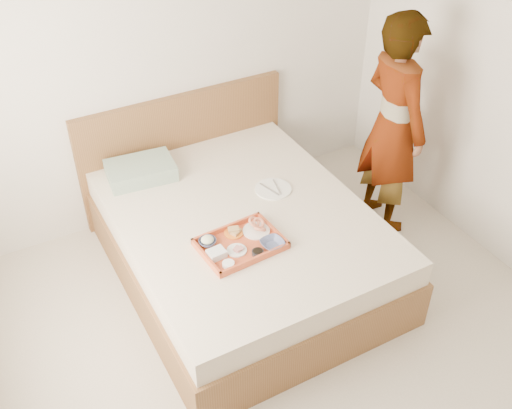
{
  "coord_description": "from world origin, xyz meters",
  "views": [
    {
      "loc": [
        -1.36,
        -1.77,
        2.99
      ],
      "look_at": [
        0.1,
        0.9,
        0.65
      ],
      "focal_mm": 42.32,
      "sensor_mm": 36.0,
      "label": 1
    }
  ],
  "objects": [
    {
      "name": "bed",
      "position": [
        0.05,
        1.0,
        0.27
      ],
      "size": [
        1.65,
        2.0,
        0.53
      ],
      "primitive_type": "cube",
      "color": "brown",
      "rests_on": "ground"
    },
    {
      "name": "dinner_plate",
      "position": [
        0.36,
        1.13,
        0.54
      ],
      "size": [
        0.27,
        0.27,
        0.01
      ],
      "primitive_type": "cylinder",
      "rotation": [
        0.0,
        0.0,
        -0.06
      ],
      "color": "white",
      "rests_on": "bed"
    },
    {
      "name": "person",
      "position": [
        1.28,
        1.02,
        0.83
      ],
      "size": [
        0.43,
        0.63,
        1.67
      ],
      "primitive_type": "imported",
      "rotation": [
        0.0,
        0.0,
        1.52
      ],
      "color": "white",
      "rests_on": "ground"
    },
    {
      "name": "pillow",
      "position": [
        -0.38,
        1.71,
        0.59
      ],
      "size": [
        0.49,
        0.36,
        0.11
      ],
      "primitive_type": "cube",
      "rotation": [
        0.0,
        0.0,
        -0.1
      ],
      "color": "gray",
      "rests_on": "bed"
    },
    {
      "name": "sauce_dish",
      "position": [
        -0.06,
        0.58,
        0.56
      ],
      "size": [
        0.08,
        0.08,
        0.03
      ],
      "primitive_type": "cylinder",
      "rotation": [
        0.0,
        0.0,
        0.07
      ],
      "color": "black",
      "rests_on": "tray"
    },
    {
      "name": "salad_bowl",
      "position": [
        -0.28,
        0.81,
        0.56
      ],
      "size": [
        0.12,
        0.12,
        0.03
      ],
      "primitive_type": "imported",
      "rotation": [
        0.0,
        0.0,
        0.07
      ],
      "color": "#172344",
      "rests_on": "tray"
    },
    {
      "name": "wall_back",
      "position": [
        0.0,
        2.0,
        1.3
      ],
      "size": [
        3.5,
        0.01,
        2.6
      ],
      "primitive_type": "cube",
      "color": "silver",
      "rests_on": "ground"
    },
    {
      "name": "ground",
      "position": [
        0.0,
        0.0,
        0.0
      ],
      "size": [
        3.5,
        4.0,
        0.01
      ],
      "primitive_type": "cube",
      "color": "beige",
      "rests_on": "ground"
    },
    {
      "name": "navy_bowl_big",
      "position": [
        0.06,
        0.61,
        0.56
      ],
      "size": [
        0.15,
        0.15,
        0.03
      ],
      "primitive_type": "imported",
      "rotation": [
        0.0,
        0.0,
        0.07
      ],
      "color": "#172344",
      "rests_on": "tray"
    },
    {
      "name": "cheese_round",
      "position": [
        -0.26,
        0.58,
        0.56
      ],
      "size": [
        0.08,
        0.08,
        0.03
      ],
      "primitive_type": "cylinder",
      "rotation": [
        0.0,
        0.0,
        0.07
      ],
      "color": "white",
      "rests_on": "tray"
    },
    {
      "name": "plastic_tub",
      "position": [
        -0.28,
        0.69,
        0.57
      ],
      "size": [
        0.11,
        0.09,
        0.05
      ],
      "primitive_type": "cube",
      "rotation": [
        0.0,
        0.0,
        0.07
      ],
      "color": "silver",
      "rests_on": "tray"
    },
    {
      "name": "bread_plate",
      "position": [
        -0.1,
        0.83,
        0.55
      ],
      "size": [
        0.13,
        0.13,
        0.01
      ],
      "primitive_type": "cylinder",
      "rotation": [
        0.0,
        0.0,
        0.07
      ],
      "color": "orange",
      "rests_on": "tray"
    },
    {
      "name": "prawn_plate",
      "position": [
        0.04,
        0.78,
        0.55
      ],
      "size": [
        0.18,
        0.18,
        0.01
      ],
      "primitive_type": "cylinder",
      "rotation": [
        0.0,
        0.0,
        0.07
      ],
      "color": "white",
      "rests_on": "tray"
    },
    {
      "name": "tray",
      "position": [
        -0.11,
        0.71,
        0.55
      ],
      "size": [
        0.52,
        0.39,
        0.05
      ],
      "primitive_type": "cube",
      "rotation": [
        0.0,
        0.0,
        0.07
      ],
      "color": "#CF572C",
      "rests_on": "bed"
    },
    {
      "name": "meat_plate",
      "position": [
        -0.15,
        0.67,
        0.55
      ],
      "size": [
        0.13,
        0.13,
        0.01
      ],
      "primitive_type": "cylinder",
      "rotation": [
        0.0,
        0.0,
        0.07
      ],
      "color": "white",
      "rests_on": "tray"
    },
    {
      "name": "headboard",
      "position": [
        0.05,
        1.97,
        0.47
      ],
      "size": [
        1.65,
        0.06,
        0.95
      ],
      "primitive_type": "cube",
      "color": "brown",
      "rests_on": "ground"
    }
  ]
}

